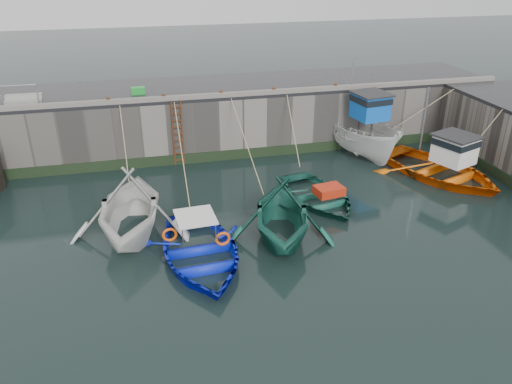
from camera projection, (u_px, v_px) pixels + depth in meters
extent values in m
plane|color=black|center=(273.00, 274.00, 16.15)|extent=(120.00, 120.00, 0.00)
cube|color=slate|center=(211.00, 117.00, 26.42)|extent=(30.00, 5.00, 3.00)
cube|color=black|center=(210.00, 87.00, 25.73)|extent=(30.00, 5.00, 0.16)
cube|color=slate|center=(217.00, 95.00, 23.60)|extent=(30.00, 0.30, 0.20)
cube|color=black|center=(220.00, 156.00, 24.75)|extent=(30.00, 0.08, 0.50)
cylinder|color=#3F1E0F|center=(173.00, 134.00, 23.66)|extent=(0.07, 0.07, 3.20)
cylinder|color=#3F1E0F|center=(182.00, 133.00, 23.75)|extent=(0.07, 0.07, 3.20)
cube|color=#3F1E0F|center=(180.00, 160.00, 24.28)|extent=(0.44, 0.06, 0.05)
cube|color=#3F1E0F|center=(179.00, 153.00, 24.13)|extent=(0.44, 0.06, 0.05)
cube|color=#3F1E0F|center=(179.00, 147.00, 23.99)|extent=(0.44, 0.06, 0.05)
cube|color=#3F1E0F|center=(178.00, 141.00, 23.84)|extent=(0.44, 0.06, 0.05)
cube|color=#3F1E0F|center=(178.00, 134.00, 23.70)|extent=(0.44, 0.06, 0.05)
cube|color=#3F1E0F|center=(177.00, 127.00, 23.55)|extent=(0.44, 0.06, 0.05)
cube|color=#3F1E0F|center=(177.00, 121.00, 23.41)|extent=(0.44, 0.06, 0.05)
cube|color=#3F1E0F|center=(176.00, 114.00, 23.27)|extent=(0.44, 0.06, 0.05)
cube|color=#3F1E0F|center=(176.00, 107.00, 23.12)|extent=(0.44, 0.06, 0.05)
imported|color=silver|center=(133.00, 233.00, 18.50)|extent=(5.28, 5.90, 2.80)
imported|color=#0D23D1|center=(200.00, 259.00, 16.91)|extent=(4.13, 5.56, 1.10)
imported|color=#195849|center=(281.00, 237.00, 18.26)|extent=(5.16, 5.65, 2.55)
imported|color=#185647|center=(318.00, 201.00, 20.88)|extent=(3.97, 5.04, 0.95)
imported|color=white|center=(360.00, 137.00, 25.51)|extent=(3.17, 6.36, 2.35)
cube|color=blue|center=(370.00, 107.00, 24.23)|extent=(1.61, 1.69, 1.20)
cube|color=black|center=(371.00, 99.00, 24.08)|extent=(1.68, 1.76, 0.28)
cube|color=#262628|center=(372.00, 94.00, 23.95)|extent=(1.84, 1.92, 0.08)
cylinder|color=#A5A8AD|center=(352.00, 80.00, 25.34)|extent=(0.08, 0.08, 3.00)
imported|color=orange|center=(439.00, 171.00, 23.00)|extent=(6.23, 7.23, 1.26)
cube|color=white|center=(455.00, 150.00, 22.02)|extent=(1.84, 1.90, 1.20)
cube|color=black|center=(456.00, 142.00, 21.87)|extent=(1.92, 1.98, 0.28)
cube|color=#262628|center=(457.00, 136.00, 21.74)|extent=(2.10, 2.16, 0.08)
cylinder|color=#A5A8AD|center=(424.00, 120.00, 22.96)|extent=(0.08, 0.08, 3.00)
cube|color=green|center=(138.00, 91.00, 24.14)|extent=(0.67, 0.41, 0.32)
cylinder|color=#A5A8AD|center=(1.00, 97.00, 21.82)|extent=(0.05, 0.05, 1.00)
cylinder|color=#A5A8AD|center=(37.00, 95.00, 22.13)|extent=(0.05, 0.05, 1.00)
cylinder|color=#A5A8AD|center=(17.00, 86.00, 21.77)|extent=(1.50, 0.05, 0.05)
cube|color=gray|center=(23.00, 102.00, 22.59)|extent=(1.60, 0.35, 0.18)
cube|color=gray|center=(24.00, 96.00, 22.82)|extent=(1.60, 0.35, 0.18)
cylinder|color=#3F1E0F|center=(108.00, 101.00, 22.62)|extent=(0.18, 0.18, 0.28)
cylinder|color=#3F1E0F|center=(164.00, 97.00, 23.14)|extent=(0.18, 0.18, 0.28)
cylinder|color=#3F1E0F|center=(221.00, 94.00, 23.71)|extent=(0.18, 0.18, 0.28)
cylinder|color=#3F1E0F|center=(274.00, 90.00, 24.26)|extent=(0.18, 0.18, 0.28)
cylinder|color=#3F1E0F|center=(335.00, 87.00, 24.93)|extent=(0.18, 0.18, 0.28)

